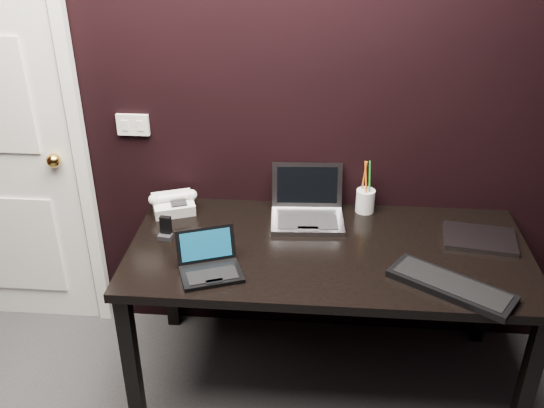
# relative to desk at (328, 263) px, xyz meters

# --- Properties ---
(wall_back) EXTENTS (4.00, 0.00, 4.00)m
(wall_back) POSITION_rel_desk_xyz_m (-0.30, 0.40, 0.64)
(wall_back) COLOR black
(wall_back) RESTS_ON ground
(wall_switch) EXTENTS (0.15, 0.02, 0.10)m
(wall_switch) POSITION_rel_desk_xyz_m (-0.92, 0.39, 0.46)
(wall_switch) COLOR silver
(wall_switch) RESTS_ON wall_back
(desk) EXTENTS (1.70, 0.80, 0.74)m
(desk) POSITION_rel_desk_xyz_m (0.00, 0.00, 0.00)
(desk) COLOR black
(desk) RESTS_ON ground
(netbook) EXTENTS (0.30, 0.28, 0.15)m
(netbook) POSITION_rel_desk_xyz_m (-0.47, -0.22, 0.11)
(netbook) COLOR black
(netbook) RESTS_ON desk
(silver_laptop) EXTENTS (0.34, 0.31, 0.23)m
(silver_laptop) POSITION_rel_desk_xyz_m (-0.10, 0.24, 0.12)
(silver_laptop) COLOR #939297
(silver_laptop) RESTS_ON desk
(ext_keyboard) EXTENTS (0.49, 0.40, 0.03)m
(ext_keyboard) POSITION_rel_desk_xyz_m (0.47, -0.25, 0.09)
(ext_keyboard) COLOR black
(ext_keyboard) RESTS_ON desk
(closed_laptop) EXTENTS (0.33, 0.26, 0.02)m
(closed_laptop) POSITION_rel_desk_xyz_m (0.65, 0.11, 0.09)
(closed_laptop) COLOR gray
(closed_laptop) RESTS_ON desk
(desk_phone) EXTENTS (0.24, 0.23, 0.11)m
(desk_phone) POSITION_rel_desk_xyz_m (-0.73, 0.26, 0.12)
(desk_phone) COLOR silver
(desk_phone) RESTS_ON desk
(mobile_phone) EXTENTS (0.06, 0.06, 0.10)m
(mobile_phone) POSITION_rel_desk_xyz_m (-0.71, 0.03, 0.12)
(mobile_phone) COLOR black
(mobile_phone) RESTS_ON desk
(pen_cup) EXTENTS (0.09, 0.09, 0.26)m
(pen_cup) POSITION_rel_desk_xyz_m (0.17, 0.34, 0.14)
(pen_cup) COLOR silver
(pen_cup) RESTS_ON desk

